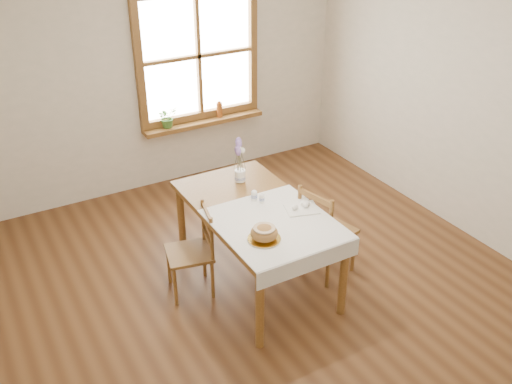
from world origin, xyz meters
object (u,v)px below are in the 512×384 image
dining_table (256,216)px  chair_left (189,252)px  bread_plate (264,239)px  chair_right (327,229)px  flower_vase (240,176)px

dining_table → chair_left: (-0.57, 0.15, -0.26)m
dining_table → bread_plate: bearing=-112.7°
chair_left → bread_plate: (0.37, -0.62, 0.37)m
dining_table → chair_left: chair_left is taller
chair_left → chair_right: bearing=86.4°
chair_left → flower_vase: (0.68, 0.33, 0.40)m
dining_table → chair_left: size_ratio=1.99×
dining_table → chair_right: (0.62, -0.19, -0.22)m
chair_left → chair_right: size_ratio=0.90×
flower_vase → dining_table: bearing=-102.5°
dining_table → bread_plate: bread_plate is taller
flower_vase → chair_right: bearing=-52.4°
dining_table → bread_plate: size_ratio=6.45×
dining_table → bread_plate: 0.52m
chair_left → bread_plate: chair_left is taller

